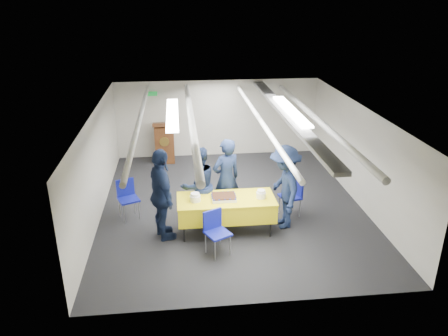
{
  "coord_description": "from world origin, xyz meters",
  "views": [
    {
      "loc": [
        -1.19,
        -9.14,
        4.73
      ],
      "look_at": [
        -0.21,
        -0.2,
        1.05
      ],
      "focal_mm": 35.0,
      "sensor_mm": 36.0,
      "label": 1
    }
  ],
  "objects_px": {
    "sailor_c": "(162,195)",
    "sailor_d": "(284,187)",
    "chair_right": "(294,193)",
    "sailor_b": "(198,185)",
    "chair_left": "(127,195)",
    "sailor_a": "(226,179)",
    "sheet_cake": "(224,197)",
    "podium": "(165,142)",
    "chair_near": "(215,228)",
    "serving_table": "(226,208)"
  },
  "relations": [
    {
      "from": "sailor_a",
      "to": "sailor_b",
      "type": "bearing_deg",
      "value": -8.78
    },
    {
      "from": "chair_near",
      "to": "sailor_d",
      "type": "bearing_deg",
      "value": 29.59
    },
    {
      "from": "sailor_a",
      "to": "sheet_cake",
      "type": "bearing_deg",
      "value": 56.15
    },
    {
      "from": "sailor_a",
      "to": "sailor_d",
      "type": "bearing_deg",
      "value": 131.19
    },
    {
      "from": "chair_left",
      "to": "sailor_b",
      "type": "height_order",
      "value": "sailor_b"
    },
    {
      "from": "sailor_d",
      "to": "chair_left",
      "type": "bearing_deg",
      "value": -106.0
    },
    {
      "from": "sheet_cake",
      "to": "chair_right",
      "type": "height_order",
      "value": "chair_right"
    },
    {
      "from": "sailor_d",
      "to": "serving_table",
      "type": "bearing_deg",
      "value": -87.39
    },
    {
      "from": "sheet_cake",
      "to": "sailor_b",
      "type": "distance_m",
      "value": 0.72
    },
    {
      "from": "serving_table",
      "to": "sailor_b",
      "type": "xyz_separation_m",
      "value": [
        -0.54,
        0.51,
        0.3
      ]
    },
    {
      "from": "chair_right",
      "to": "sailor_d",
      "type": "xyz_separation_m",
      "value": [
        -0.35,
        -0.48,
        0.38
      ]
    },
    {
      "from": "sailor_c",
      "to": "sailor_d",
      "type": "xyz_separation_m",
      "value": [
        2.53,
        0.21,
        -0.05
      ]
    },
    {
      "from": "chair_near",
      "to": "sailor_a",
      "type": "distance_m",
      "value": 1.52
    },
    {
      "from": "podium",
      "to": "chair_near",
      "type": "bearing_deg",
      "value": -78.21
    },
    {
      "from": "chair_left",
      "to": "sailor_a",
      "type": "bearing_deg",
      "value": -6.2
    },
    {
      "from": "sailor_c",
      "to": "sailor_a",
      "type": "bearing_deg",
      "value": -79.07
    },
    {
      "from": "serving_table",
      "to": "chair_right",
      "type": "bearing_deg",
      "value": 20.55
    },
    {
      "from": "sheet_cake",
      "to": "chair_right",
      "type": "bearing_deg",
      "value": 20.68
    },
    {
      "from": "sailor_a",
      "to": "sailor_b",
      "type": "relative_size",
      "value": 1.06
    },
    {
      "from": "chair_near",
      "to": "chair_right",
      "type": "relative_size",
      "value": 1.0
    },
    {
      "from": "chair_near",
      "to": "chair_right",
      "type": "bearing_deg",
      "value": 35.7
    },
    {
      "from": "serving_table",
      "to": "sheet_cake",
      "type": "xyz_separation_m",
      "value": [
        -0.05,
        -0.02,
        0.25
      ]
    },
    {
      "from": "podium",
      "to": "sailor_b",
      "type": "xyz_separation_m",
      "value": [
        0.79,
        -3.7,
        0.25
      ]
    },
    {
      "from": "sailor_c",
      "to": "sailor_d",
      "type": "distance_m",
      "value": 2.54
    },
    {
      "from": "serving_table",
      "to": "podium",
      "type": "xyz_separation_m",
      "value": [
        -1.33,
        4.21,
        0.05
      ]
    },
    {
      "from": "serving_table",
      "to": "chair_left",
      "type": "distance_m",
      "value": 2.29
    },
    {
      "from": "serving_table",
      "to": "sheet_cake",
      "type": "distance_m",
      "value": 0.26
    },
    {
      "from": "chair_right",
      "to": "sailor_a",
      "type": "relative_size",
      "value": 0.48
    },
    {
      "from": "serving_table",
      "to": "sailor_c",
      "type": "relative_size",
      "value": 1.05
    },
    {
      "from": "sheet_cake",
      "to": "sailor_c",
      "type": "bearing_deg",
      "value": -176.66
    },
    {
      "from": "podium",
      "to": "sailor_c",
      "type": "height_order",
      "value": "sailor_c"
    },
    {
      "from": "serving_table",
      "to": "sailor_c",
      "type": "height_order",
      "value": "sailor_c"
    },
    {
      "from": "sailor_d",
      "to": "sailor_a",
      "type": "bearing_deg",
      "value": -118.17
    },
    {
      "from": "sheet_cake",
      "to": "chair_left",
      "type": "relative_size",
      "value": 0.58
    },
    {
      "from": "serving_table",
      "to": "sailor_b",
      "type": "bearing_deg",
      "value": 136.77
    },
    {
      "from": "chair_near",
      "to": "sailor_d",
      "type": "relative_size",
      "value": 0.48
    },
    {
      "from": "sailor_a",
      "to": "sailor_c",
      "type": "bearing_deg",
      "value": 5.83
    },
    {
      "from": "sheet_cake",
      "to": "podium",
      "type": "relative_size",
      "value": 0.41
    },
    {
      "from": "sheet_cake",
      "to": "sailor_b",
      "type": "bearing_deg",
      "value": 132.62
    },
    {
      "from": "sailor_a",
      "to": "podium",
      "type": "bearing_deg",
      "value": -91.64
    },
    {
      "from": "chair_left",
      "to": "chair_right",
      "type": "bearing_deg",
      "value": -4.83
    },
    {
      "from": "chair_left",
      "to": "sailor_a",
      "type": "distance_m",
      "value": 2.23
    },
    {
      "from": "serving_table",
      "to": "sailor_b",
      "type": "relative_size",
      "value": 1.17
    },
    {
      "from": "sheet_cake",
      "to": "podium",
      "type": "xyz_separation_m",
      "value": [
        -1.28,
        4.23,
        -0.2
      ]
    },
    {
      "from": "sailor_a",
      "to": "sailor_b",
      "type": "height_order",
      "value": "sailor_a"
    },
    {
      "from": "podium",
      "to": "serving_table",
      "type": "bearing_deg",
      "value": -72.46
    },
    {
      "from": "sailor_c",
      "to": "sheet_cake",
      "type": "bearing_deg",
      "value": -104.88
    },
    {
      "from": "podium",
      "to": "sailor_b",
      "type": "distance_m",
      "value": 3.79
    },
    {
      "from": "chair_right",
      "to": "sailor_b",
      "type": "xyz_separation_m",
      "value": [
        -2.13,
        -0.09,
        0.33
      ]
    },
    {
      "from": "sailor_c",
      "to": "sailor_d",
      "type": "bearing_deg",
      "value": -103.47
    }
  ]
}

